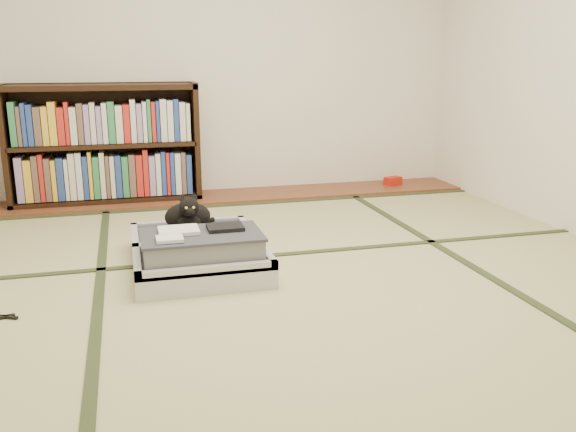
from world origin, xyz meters
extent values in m
plane|color=#C2BA81|center=(0.00, 0.00, 0.00)|extent=(4.50, 4.50, 0.00)
cube|color=brown|center=(0.00, 2.00, 0.01)|extent=(4.00, 0.50, 0.02)
cube|color=red|center=(1.48, 2.03, 0.06)|extent=(0.17, 0.13, 0.07)
plane|color=silver|center=(0.00, 2.25, 1.20)|extent=(4.00, 0.00, 4.00)
cube|color=#2D381E|center=(-1.00, 0.00, 0.00)|extent=(0.05, 4.50, 0.01)
cube|color=#2D381E|center=(1.00, 0.00, 0.00)|extent=(0.05, 4.50, 0.01)
cube|color=#2D381E|center=(0.00, 0.40, 0.00)|extent=(4.00, 0.05, 0.01)
cube|color=#2D381E|center=(0.00, 1.70, 0.00)|extent=(4.00, 0.05, 0.01)
cube|color=black|center=(-1.69, 2.07, 0.47)|extent=(0.04, 0.33, 0.94)
cube|color=black|center=(-0.27, 2.07, 0.47)|extent=(0.04, 0.33, 0.94)
cube|color=black|center=(-0.98, 2.07, 0.03)|extent=(1.46, 0.33, 0.04)
cube|color=black|center=(-0.98, 2.07, 0.91)|extent=(1.46, 0.33, 0.04)
cube|color=black|center=(-0.98, 2.07, 0.47)|extent=(1.40, 0.33, 0.03)
cube|color=black|center=(-0.98, 2.23, 0.47)|extent=(1.46, 0.02, 0.94)
cube|color=gray|center=(-0.98, 2.05, 0.25)|extent=(1.32, 0.23, 0.40)
cube|color=gray|center=(-0.98, 2.05, 0.66)|extent=(1.32, 0.23, 0.36)
cube|color=#BABABF|center=(-0.48, 0.11, 0.06)|extent=(0.70, 0.47, 0.12)
cube|color=#34333B|center=(-0.48, 0.11, 0.09)|extent=(0.63, 0.39, 0.09)
cube|color=#BABABF|center=(-0.48, -0.11, 0.13)|extent=(0.70, 0.04, 0.05)
cube|color=#BABABF|center=(-0.48, 0.32, 0.13)|extent=(0.70, 0.04, 0.05)
cube|color=#BABABF|center=(-0.81, 0.11, 0.13)|extent=(0.04, 0.47, 0.05)
cube|color=#BABABF|center=(-0.15, 0.11, 0.13)|extent=(0.04, 0.47, 0.05)
cube|color=#BABABF|center=(-0.48, 0.57, 0.06)|extent=(0.70, 0.47, 0.12)
cube|color=#34333B|center=(-0.48, 0.57, 0.09)|extent=(0.63, 0.39, 0.09)
cube|color=#BABABF|center=(-0.48, 0.36, 0.13)|extent=(0.70, 0.04, 0.05)
cube|color=#BABABF|center=(-0.48, 0.79, 0.13)|extent=(0.70, 0.04, 0.05)
cube|color=#BABABF|center=(-0.81, 0.57, 0.13)|extent=(0.04, 0.47, 0.05)
cube|color=#BABABF|center=(-0.15, 0.57, 0.13)|extent=(0.04, 0.47, 0.05)
cylinder|color=black|center=(-0.48, 0.34, 0.13)|extent=(0.63, 0.02, 0.02)
cube|color=#9B9587|center=(-0.48, 0.11, 0.18)|extent=(0.60, 0.36, 0.12)
cube|color=#35373D|center=(-0.48, 0.11, 0.25)|extent=(0.62, 0.38, 0.01)
cube|color=silver|center=(-0.59, 0.15, 0.27)|extent=(0.21, 0.17, 0.02)
cube|color=black|center=(-0.35, 0.15, 0.27)|extent=(0.19, 0.15, 0.02)
cube|color=silver|center=(-0.65, 0.01, 0.27)|extent=(0.13, 0.11, 0.02)
cube|color=white|center=(-0.68, -0.12, 0.07)|extent=(0.06, 0.01, 0.04)
cube|color=white|center=(-0.57, -0.12, 0.05)|extent=(0.05, 0.01, 0.03)
cube|color=orange|center=(-0.24, -0.12, 0.07)|extent=(0.05, 0.01, 0.03)
cube|color=#197F33|center=(-0.31, -0.12, 0.09)|extent=(0.04, 0.01, 0.03)
ellipsoid|color=black|center=(-0.50, 0.61, 0.22)|extent=(0.27, 0.18, 0.17)
ellipsoid|color=black|center=(-0.50, 0.53, 0.20)|extent=(0.13, 0.10, 0.10)
ellipsoid|color=black|center=(-0.50, 0.51, 0.30)|extent=(0.12, 0.11, 0.11)
sphere|color=black|center=(-0.50, 0.46, 0.28)|extent=(0.05, 0.05, 0.05)
cone|color=black|center=(-0.53, 0.52, 0.36)|extent=(0.04, 0.05, 0.05)
cone|color=black|center=(-0.46, 0.52, 0.36)|extent=(0.04, 0.05, 0.05)
sphere|color=#A5BF33|center=(-0.52, 0.46, 0.31)|extent=(0.02, 0.02, 0.02)
sphere|color=#A5BF33|center=(-0.48, 0.46, 0.31)|extent=(0.02, 0.02, 0.02)
cylinder|color=black|center=(-0.40, 0.70, 0.16)|extent=(0.17, 0.10, 0.03)
torus|color=white|center=(-0.32, 0.63, 0.14)|extent=(0.10, 0.10, 0.01)
torus|color=white|center=(-0.31, 0.62, 0.15)|extent=(0.08, 0.08, 0.01)
camera|label=1|loc=(-0.83, -2.92, 1.14)|focal=38.00mm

